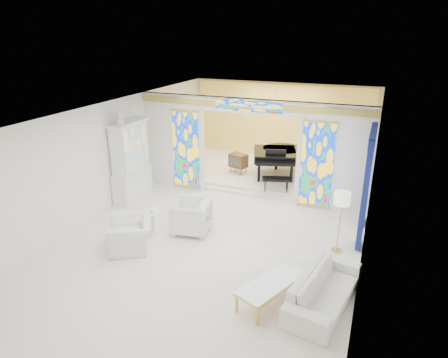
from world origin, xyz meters
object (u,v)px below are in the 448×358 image
at_px(armchair_left, 130,234).
at_px(grand_piano, 278,154).
at_px(armchair_right, 191,216).
at_px(sofa, 324,290).
at_px(coffee_table, 278,279).
at_px(tv_console, 238,161).
at_px(china_cabinet, 131,161).

relative_size(armchair_left, grand_piano, 0.37).
bearing_deg(armchair_right, sofa, 55.85).
relative_size(armchair_left, coffee_table, 0.54).
relative_size(armchair_right, tv_console, 1.37).
relative_size(sofa, tv_console, 3.18).
height_order(armchair_right, grand_piano, grand_piano).
height_order(sofa, coffee_table, sofa).
distance_m(armchair_left, coffee_table, 3.71).
bearing_deg(armchair_right, grand_piano, 157.62).
relative_size(coffee_table, tv_console, 2.95).
xyz_separation_m(china_cabinet, coffee_table, (5.32, -3.08, -0.77)).
distance_m(china_cabinet, tv_console, 3.75).
bearing_deg(armchair_right, china_cabinet, -125.91).
xyz_separation_m(china_cabinet, armchair_right, (2.60, -1.32, -0.75)).
bearing_deg(armchair_left, sofa, 52.54).
distance_m(china_cabinet, armchair_left, 3.15).
distance_m(coffee_table, tv_console, 6.63).
xyz_separation_m(grand_piano, tv_console, (-1.31, -0.36, -0.27)).
relative_size(armchair_right, sofa, 0.43).
bearing_deg(sofa, tv_console, 43.30).
bearing_deg(armchair_left, grand_piano, 128.46).
bearing_deg(coffee_table, tv_console, 116.46).
xyz_separation_m(coffee_table, grand_piano, (-1.64, 6.30, 0.50)).
bearing_deg(tv_console, coffee_table, -44.85).
height_order(coffee_table, tv_console, tv_console).
xyz_separation_m(armchair_right, coffee_table, (2.71, -1.76, -0.03)).
relative_size(china_cabinet, armchair_right, 2.92).
height_order(armchair_right, sofa, armchair_right).
height_order(sofa, tv_console, tv_console).
distance_m(armchair_right, coffee_table, 3.24).
distance_m(armchair_right, tv_console, 4.18).
relative_size(china_cabinet, sofa, 1.26).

